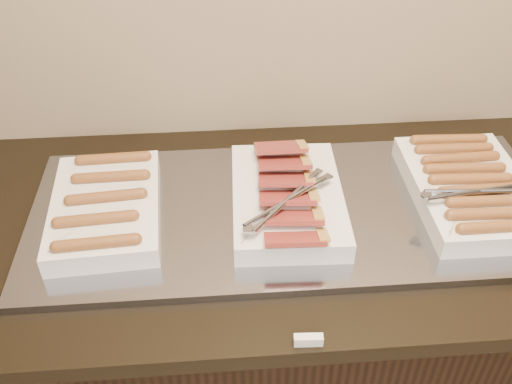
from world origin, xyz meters
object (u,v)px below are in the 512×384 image
(dish_right, at_px, (470,188))
(dish_center, at_px, (287,198))
(dish_left, at_px, (106,207))
(warming_tray, at_px, (294,210))
(counter, at_px, (280,334))

(dish_right, bearing_deg, dish_center, -179.77)
(dish_center, bearing_deg, dish_left, -178.46)
(warming_tray, distance_m, dish_right, 0.41)
(counter, bearing_deg, dish_center, -67.83)
(dish_left, bearing_deg, dish_center, -3.82)
(counter, relative_size, warming_tray, 1.72)
(dish_right, bearing_deg, dish_left, 179.92)
(counter, distance_m, dish_left, 0.64)
(warming_tray, height_order, dish_center, dish_center)
(warming_tray, bearing_deg, dish_right, -0.49)
(counter, bearing_deg, warming_tray, 0.00)
(dish_left, height_order, dish_right, dish_right)
(counter, xyz_separation_m, dish_left, (-0.40, -0.00, 0.50))
(warming_tray, bearing_deg, dish_left, -180.00)
(counter, distance_m, warming_tray, 0.46)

